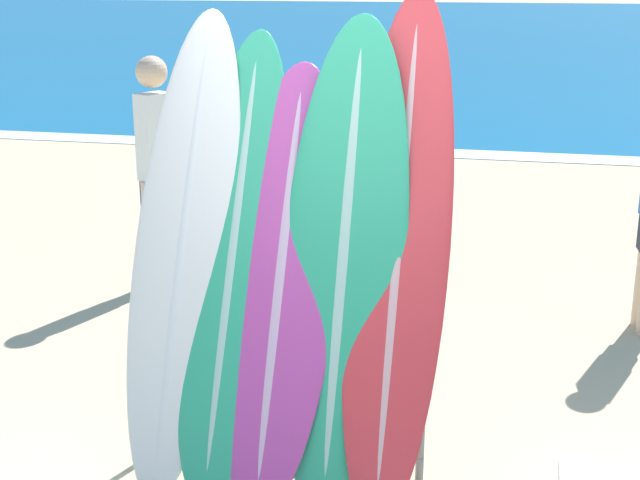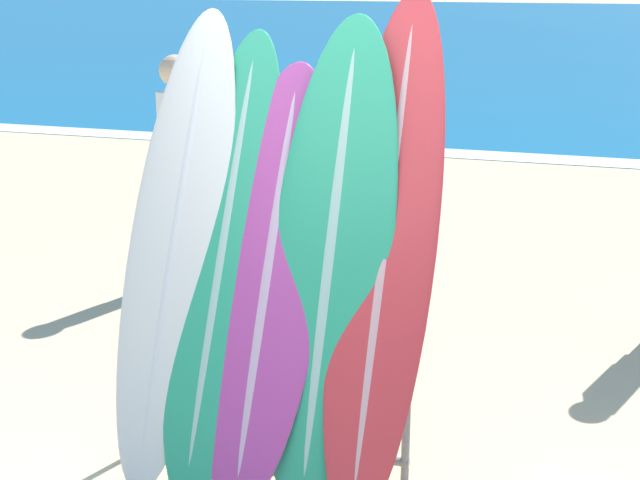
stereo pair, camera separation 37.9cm
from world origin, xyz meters
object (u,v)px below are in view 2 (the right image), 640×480
at_px(surfboard_rack, 272,374).
at_px(surfboard_slot_0, 177,241).
at_px(surfboard_slot_1, 223,256).
at_px(surfboard_slot_4, 385,248).
at_px(surfboard_slot_3, 331,258).
at_px(surfboard_slot_2, 269,278).
at_px(person_near_water, 179,161).

height_order(surfboard_rack, surfboard_slot_0, surfboard_slot_0).
distance_m(surfboard_slot_1, surfboard_slot_4, 0.80).
bearing_deg(surfboard_slot_0, surfboard_rack, -7.37).
height_order(surfboard_slot_0, surfboard_slot_3, surfboard_slot_0).
height_order(surfboard_slot_3, surfboard_slot_4, surfboard_slot_4).
bearing_deg(surfboard_slot_2, person_near_water, 123.95).
relative_size(surfboard_rack, surfboard_slot_3, 0.63).
relative_size(surfboard_rack, person_near_water, 0.78).
bearing_deg(surfboard_slot_4, surfboard_slot_0, -178.01).
bearing_deg(surfboard_slot_0, surfboard_slot_2, -6.53).
distance_m(surfboard_slot_2, surfboard_slot_3, 0.32).
xyz_separation_m(surfboard_slot_1, surfboard_slot_4, (0.79, 0.05, 0.10)).
bearing_deg(person_near_water, surfboard_slot_2, 60.41).
xyz_separation_m(surfboard_slot_0, surfboard_slot_3, (0.80, -0.01, -0.01)).
bearing_deg(surfboard_slot_3, person_near_water, 129.01).
height_order(surfboard_slot_1, person_near_water, surfboard_slot_1).
bearing_deg(surfboard_slot_2, surfboard_slot_0, 173.47).
bearing_deg(surfboard_slot_0, person_near_water, 115.48).
relative_size(surfboard_slot_0, surfboard_slot_1, 1.05).
relative_size(surfboard_slot_0, surfboard_slot_3, 1.01).
xyz_separation_m(surfboard_slot_3, surfboard_slot_4, (0.25, 0.05, 0.06)).
distance_m(surfboard_slot_1, surfboard_slot_3, 0.54).
height_order(surfboard_rack, person_near_water, person_near_water).
relative_size(surfboard_slot_4, person_near_water, 1.30).
relative_size(surfboard_rack, surfboard_slot_2, 0.70).
distance_m(surfboard_slot_0, surfboard_slot_1, 0.26).
xyz_separation_m(surfboard_rack, surfboard_slot_1, (-0.26, 0.05, 0.57)).
bearing_deg(person_near_water, surfboard_slot_1, 56.60).
xyz_separation_m(surfboard_slot_1, surfboard_slot_2, (0.25, -0.04, -0.07)).
relative_size(surfboard_slot_2, person_near_water, 1.11).
xyz_separation_m(surfboard_slot_1, person_near_water, (-1.38, 2.38, -0.09)).
bearing_deg(surfboard_slot_1, surfboard_slot_3, 0.64).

